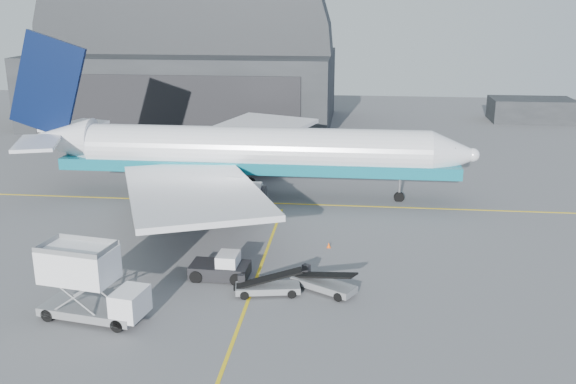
# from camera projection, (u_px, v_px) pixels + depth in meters

# --- Properties ---
(ground) EXTENTS (200.00, 200.00, 0.00)m
(ground) POSITION_uv_depth(u_px,v_px,m) (254.00, 284.00, 48.98)
(ground) COLOR #565659
(ground) RESTS_ON ground
(taxi_lines) EXTENTS (80.00, 42.12, 0.02)m
(taxi_lines) POSITION_uv_depth(u_px,v_px,m) (275.00, 227.00, 61.03)
(taxi_lines) COLOR yellow
(taxi_lines) RESTS_ON ground
(hangar) EXTENTS (50.00, 28.30, 28.00)m
(hangar) POSITION_uv_depth(u_px,v_px,m) (187.00, 67.00, 110.26)
(hangar) COLOR black
(hangar) RESTS_ON ground
(distant_bldg_a) EXTENTS (14.00, 8.00, 4.00)m
(distant_bldg_a) POSITION_uv_depth(u_px,v_px,m) (530.00, 121.00, 113.59)
(distant_bldg_a) COLOR black
(distant_bldg_a) RESTS_ON ground
(airliner) EXTENTS (50.94, 49.39, 17.88)m
(airliner) POSITION_uv_depth(u_px,v_px,m) (239.00, 152.00, 69.14)
(airliner) COLOR white
(airliner) RESTS_ON ground
(catering_truck) EXTENTS (7.67, 3.89, 5.03)m
(catering_truck) POSITION_uv_depth(u_px,v_px,m) (89.00, 284.00, 42.98)
(catering_truck) COLOR gray
(catering_truck) RESTS_ON ground
(pushback_tug) EXTENTS (4.62, 2.83, 2.09)m
(pushback_tug) POSITION_uv_depth(u_px,v_px,m) (222.00, 268.00, 49.83)
(pushback_tug) COLOR black
(pushback_tug) RESTS_ON ground
(belt_loader_a) EXTENTS (5.14, 2.44, 1.92)m
(belt_loader_a) POSITION_uv_depth(u_px,v_px,m) (267.00, 287.00, 47.08)
(belt_loader_a) COLOR gray
(belt_loader_a) RESTS_ON ground
(belt_loader_b) EXTENTS (5.10, 3.94, 2.00)m
(belt_loader_b) POSITION_uv_depth(u_px,v_px,m) (323.00, 283.00, 47.60)
(belt_loader_b) COLOR gray
(belt_loader_b) RESTS_ON ground
(traffic_cone) EXTENTS (0.33, 0.33, 0.48)m
(traffic_cone) POSITION_uv_depth(u_px,v_px,m) (329.00, 245.00, 55.98)
(traffic_cone) COLOR #FD5208
(traffic_cone) RESTS_ON ground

